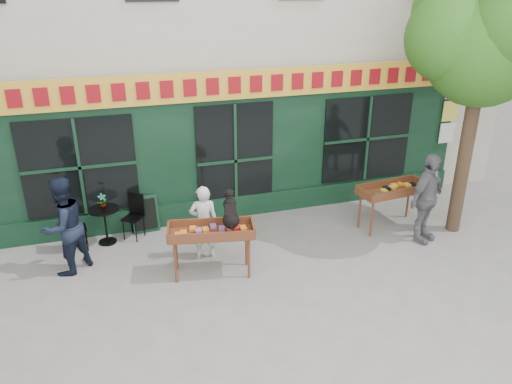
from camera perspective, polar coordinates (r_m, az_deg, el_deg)
The scene contains 13 objects.
ground at distance 9.47m, azimuth 1.47°, elevation -8.66°, with size 80.00×80.00×0.00m, color slate.
street_tree at distance 10.62m, azimuth 24.81°, elevation 16.39°, with size 3.05×2.90×5.60m.
book_cart_center at distance 8.94m, azimuth -5.15°, elevation -4.76°, with size 1.59×0.88×0.99m.
dog at distance 8.75m, azimuth -2.95°, elevation -1.90°, with size 0.34×0.60×0.60m, color black, non-canonical shape.
woman at distance 9.54m, azimuth -5.99°, elevation -3.45°, with size 0.54×0.35×1.48m, color silver.
book_cart_right at distance 11.01m, azimuth 15.35°, elevation 0.05°, with size 1.56×0.78×0.99m.
man_right at distance 10.57m, azimuth 18.92°, elevation -0.70°, with size 1.10×0.46×1.88m, color slate.
bistro_table at distance 10.51m, azimuth -16.90°, elevation -2.94°, with size 0.60×0.60×0.76m.
bistro_chair_left at distance 10.44m, azimuth -20.37°, elevation -3.53°, with size 0.41×0.40×0.95m.
bistro_chair_right at distance 10.62m, azimuth -13.68°, elevation -2.21°, with size 0.51×0.51×0.95m.
potted_plant at distance 10.36m, azimuth -17.14°, elevation -1.02°, with size 0.17×0.12×0.33m, color gray.
man_left at distance 9.58m, azimuth -21.15°, elevation -3.67°, with size 0.90×0.70×1.84m, color black.
chalkboard at distance 10.83m, azimuth -12.53°, elevation -2.50°, with size 0.57×0.23×0.79m.
Camera 1 is at (-2.63, -7.60, 5.01)m, focal length 35.00 mm.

